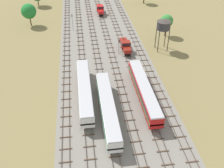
# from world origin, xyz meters

# --- Properties ---
(ground_plane) EXTENTS (480.00, 480.00, 0.00)m
(ground_plane) POSITION_xyz_m (0.00, 56.00, 0.00)
(ground_plane) COLOR olive
(ballast_bed) EXTENTS (26.46, 176.00, 0.01)m
(ballast_bed) POSITION_xyz_m (0.00, 56.00, 0.00)
(ballast_bed) COLOR gray
(ballast_bed) RESTS_ON ground
(track_far_left) EXTENTS (2.40, 126.00, 0.29)m
(track_far_left) POSITION_xyz_m (-11.23, 57.00, 0.14)
(track_far_left) COLOR #47382D
(track_far_left) RESTS_ON ground
(track_left) EXTENTS (2.40, 126.00, 0.29)m
(track_left) POSITION_xyz_m (-6.74, 57.00, 0.14)
(track_left) COLOR #47382D
(track_left) RESTS_ON ground
(track_centre_left) EXTENTS (2.40, 126.00, 0.29)m
(track_centre_left) POSITION_xyz_m (-2.25, 57.00, 0.14)
(track_centre_left) COLOR #47382D
(track_centre_left) RESTS_ON ground
(track_centre) EXTENTS (2.40, 126.00, 0.29)m
(track_centre) POSITION_xyz_m (2.25, 57.00, 0.14)
(track_centre) COLOR #47382D
(track_centre) RESTS_ON ground
(track_centre_right) EXTENTS (2.40, 126.00, 0.29)m
(track_centre_right) POSITION_xyz_m (6.74, 57.00, 0.14)
(track_centre_right) COLOR #47382D
(track_centre_right) RESTS_ON ground
(track_right) EXTENTS (2.40, 126.00, 0.29)m
(track_right) POSITION_xyz_m (11.23, 57.00, 0.14)
(track_right) COLOR #47382D
(track_right) RESTS_ON ground
(passenger_coach_centre_left_nearest) EXTENTS (2.96, 22.00, 3.80)m
(passenger_coach_centre_left_nearest) POSITION_xyz_m (-2.25, 24.43, 2.61)
(passenger_coach_centre_left_nearest) COLOR white
(passenger_coach_centre_left_nearest) RESTS_ON ground
(passenger_coach_centre_right_near) EXTENTS (2.96, 22.00, 3.80)m
(passenger_coach_centre_right_near) POSITION_xyz_m (6.74, 29.23, 2.61)
(passenger_coach_centre_right_near) COLOR red
(passenger_coach_centre_right_near) RESTS_ON ground
(passenger_coach_left_mid) EXTENTS (2.96, 22.00, 3.80)m
(passenger_coach_left_mid) POSITION_xyz_m (-6.74, 31.31, 2.61)
(passenger_coach_left_mid) COLOR white
(passenger_coach_left_mid) RESTS_ON ground
(shunter_loco_centre_right_midfar) EXTENTS (2.74, 8.46, 3.10)m
(shunter_loco_centre_right_midfar) POSITION_xyz_m (6.74, 52.93, 2.01)
(shunter_loco_centre_right_midfar) COLOR maroon
(shunter_loco_centre_right_midfar) RESTS_ON ground
(shunter_loco_centre_far) EXTENTS (2.74, 8.46, 3.10)m
(shunter_loco_centre_far) POSITION_xyz_m (2.25, 85.68, 2.01)
(shunter_loco_centre_far) COLOR red
(shunter_loco_centre_far) RESTS_ON ground
(water_tower) EXTENTS (4.25, 4.25, 9.61)m
(water_tower) POSITION_xyz_m (17.97, 52.56, 8.03)
(water_tower) COLOR #2D2826
(water_tower) RESTS_ON ground
(signal_post_nearest) EXTENTS (0.28, 0.47, 4.62)m
(signal_post_nearest) POSITION_xyz_m (4.49, 51.72, 2.97)
(signal_post_nearest) COLOR gray
(signal_post_nearest) RESTS_ON ground
(signal_post_near) EXTENTS (0.28, 0.47, 6.00)m
(signal_post_near) POSITION_xyz_m (-8.98, 70.49, 3.77)
(signal_post_near) COLOR gray
(signal_post_near) RESTS_ON ground
(lineside_tree_0) EXTENTS (5.38, 5.38, 8.13)m
(lineside_tree_0) POSITION_xyz_m (-24.35, 77.09, 5.42)
(lineside_tree_0) COLOR #4C331E
(lineside_tree_0) RESTS_ON ground
(lineside_tree_3) EXTENTS (4.28, 4.28, 7.46)m
(lineside_tree_3) POSITION_xyz_m (22.15, 61.82, 5.29)
(lineside_tree_3) COLOR #4C331E
(lineside_tree_3) RESTS_ON ground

